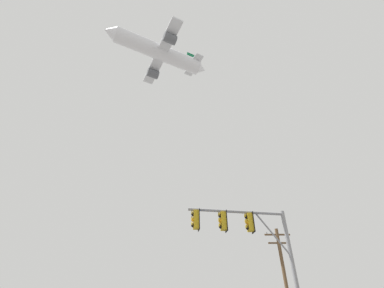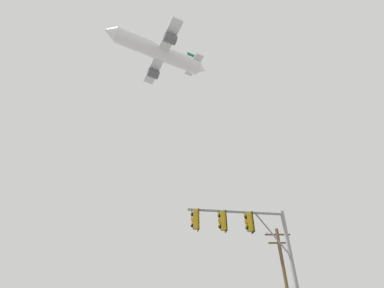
% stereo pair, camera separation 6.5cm
% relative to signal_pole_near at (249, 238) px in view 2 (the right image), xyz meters
% --- Properties ---
extents(signal_pole_near, '(5.09, 1.03, 6.31)m').
position_rel_signal_pole_near_xyz_m(signal_pole_near, '(0.00, 0.00, 0.00)').
color(signal_pole_near, gray).
rests_on(signal_pole_near, ground).
extents(utility_pole, '(2.20, 0.28, 8.34)m').
position_rel_signal_pole_near_xyz_m(utility_pole, '(4.52, 10.23, -0.39)').
color(utility_pole, brown).
rests_on(utility_pole, ground).
extents(airplane, '(19.83, 15.31, 5.74)m').
position_rel_signal_pole_near_xyz_m(airplane, '(-9.49, 18.94, 40.45)').
color(airplane, white).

